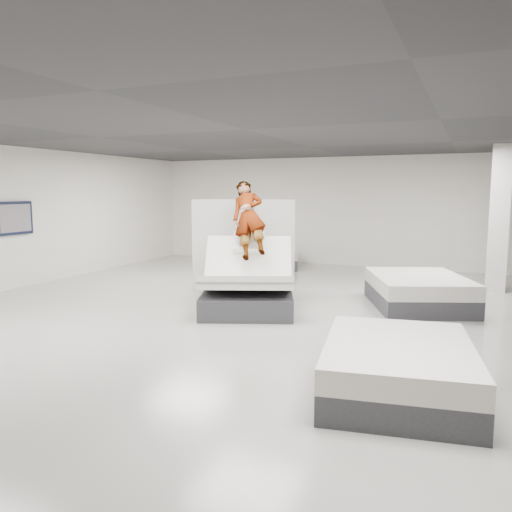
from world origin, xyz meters
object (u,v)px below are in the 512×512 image
flat_bed_right_near (398,368)px  wall_poster (15,218)px  flat_bed_right_far (418,291)px  flat_bed_left_far (261,259)px  person (249,235)px  hero_bed (248,287)px  column (499,219)px  remote (260,248)px  divider_panel (244,246)px

flat_bed_right_near → wall_poster: (-8.76, 2.65, 1.32)m
flat_bed_right_far → flat_bed_left_far: bearing=145.0°
person → hero_bed: bearing=-90.0°
column → remote: bearing=-138.1°
hero_bed → divider_panel: (-0.77, 1.47, 0.58)m
person → flat_bed_left_far: (-1.63, 4.45, -1.10)m
flat_bed_right_far → column: 2.94m
column → wall_poster: size_ratio=3.37×
hero_bed → flat_bed_right_near: 4.27m
hero_bed → column: bearing=41.1°
remote → flat_bed_right_near: remote is taller
hero_bed → person: size_ratio=1.51×
remote → column: size_ratio=0.04×
flat_bed_left_far → column: column is taller
divider_panel → flat_bed_right_near: (3.90, -4.36, -0.73)m
column → wall_poster: bearing=-158.1°
column → wall_poster: column is taller
flat_bed_right_near → column: size_ratio=0.72×
remote → column: bearing=20.1°
hero_bed → flat_bed_right_far: bearing=27.6°
remote → flat_bed_right_near: bearing=-67.3°
wall_poster → flat_bed_right_near: bearing=-16.8°
hero_bed → flat_bed_right_far: hero_bed is taller
hero_bed → person: person is taller
flat_bed_right_far → flat_bed_right_near: 4.42m
remote → flat_bed_left_far: size_ratio=0.06×
divider_panel → flat_bed_left_far: size_ratio=0.93×
hero_bed → remote: 0.76m
flat_bed_left_far → flat_bed_right_far: bearing=-35.0°
flat_bed_right_near → column: column is taller
divider_panel → wall_poster: divider_panel is taller
hero_bed → wall_poster: wall_poster is taller
flat_bed_right_far → column: column is taller
divider_panel → hero_bed: bearing=-87.8°
column → flat_bed_right_far: bearing=-122.2°
column → divider_panel: bearing=-155.8°
divider_panel → column: column is taller
hero_bed → wall_poster: size_ratio=2.76×
divider_panel → flat_bed_left_far: 3.52m
hero_bed → divider_panel: size_ratio=1.18×
hero_bed → flat_bed_left_far: size_ratio=1.10×
flat_bed_left_far → wall_poster: size_ratio=2.51×
person → flat_bed_right_far: (3.02, 1.20, -1.07)m
divider_panel → flat_bed_right_near: bearing=-73.8°
divider_panel → wall_poster: 5.19m
person → divider_panel: size_ratio=0.78×
wall_poster → hero_bed: bearing=2.5°
flat_bed_right_near → flat_bed_left_far: flat_bed_right_near is taller
divider_panel → flat_bed_right_far: (3.67, 0.05, -0.71)m
remote → flat_bed_right_far: 3.17m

